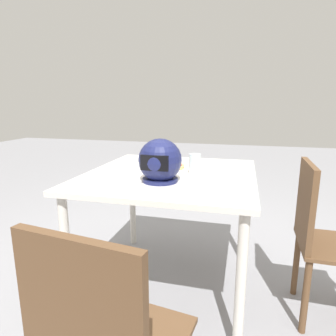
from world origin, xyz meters
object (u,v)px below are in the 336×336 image
Objects in this scene: drinking_glass at (195,164)px; chair_side at (321,234)px; pizza at (165,166)px; motorcycle_helmet at (160,161)px; dining_table at (171,186)px.

drinking_glass is 0.14× the size of chair_side.
pizza is 1.00m from chair_side.
motorcycle_helmet is 1.90× the size of drinking_glass.
chair_side is at bearing 169.91° from pizza.
drinking_glass reaches higher than pizza.
drinking_glass is at bearing 160.04° from pizza.
motorcycle_helmet reaches higher than chair_side.
pizza is 0.32m from motorcycle_helmet.
dining_table is 0.30m from motorcycle_helmet.
dining_table is at bearing -91.56° from motorcycle_helmet.
motorcycle_helmet is (0.01, 0.22, 0.20)m from dining_table.
motorcycle_helmet is (-0.05, 0.30, 0.09)m from pizza.
dining_table is 0.15m from pizza.
motorcycle_helmet is 0.28m from drinking_glass.
drinking_glass is (-0.15, -0.00, 0.15)m from dining_table.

